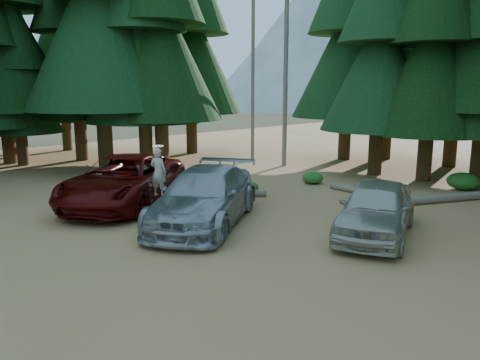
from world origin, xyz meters
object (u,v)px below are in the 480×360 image
(silver_minivan_center, at_px, (205,197))
(log_mid, at_px, (362,192))
(log_left, at_px, (218,191))
(red_pickup, at_px, (124,180))
(silver_minivan_right, at_px, (376,209))
(log_right, at_px, (431,199))
(frisbee_player, at_px, (158,172))

(silver_minivan_center, bearing_deg, log_mid, 46.54)
(log_left, height_order, log_mid, log_left)
(red_pickup, height_order, log_left, red_pickup)
(red_pickup, xyz_separation_m, log_mid, (8.55, 3.24, -0.75))
(red_pickup, xyz_separation_m, silver_minivan_center, (3.52, -1.75, -0.03))
(log_mid, bearing_deg, silver_minivan_center, -96.59)
(silver_minivan_center, xyz_separation_m, silver_minivan_right, (5.11, -0.22, -0.06))
(log_left, bearing_deg, log_right, 1.35)
(log_left, distance_m, log_mid, 5.69)
(silver_minivan_right, bearing_deg, log_right, 74.62)
(frisbee_player, height_order, log_right, frisbee_player)
(red_pickup, relative_size, frisbee_player, 3.76)
(log_right, bearing_deg, log_mid, 129.89)
(log_mid, height_order, log_right, log_right)
(silver_minivan_right, distance_m, log_right, 4.91)
(silver_minivan_right, xyz_separation_m, frisbee_player, (-6.95, 1.08, 0.62))
(log_left, relative_size, log_right, 0.80)
(silver_minivan_right, xyz_separation_m, log_left, (-5.67, 4.11, -0.66))
(log_left, bearing_deg, silver_minivan_center, -81.93)
(silver_minivan_center, distance_m, log_mid, 7.12)
(silver_minivan_right, height_order, log_left, silver_minivan_right)
(log_mid, distance_m, log_right, 2.54)
(silver_minivan_center, height_order, log_left, silver_minivan_center)
(frisbee_player, bearing_deg, silver_minivan_center, 166.34)
(silver_minivan_right, distance_m, log_left, 7.03)
(silver_minivan_center, relative_size, log_right, 1.25)
(red_pickup, bearing_deg, frisbee_player, -28.92)
(log_mid, bearing_deg, log_right, 17.68)
(silver_minivan_center, relative_size, frisbee_player, 3.48)
(frisbee_player, relative_size, log_left, 0.44)
(silver_minivan_center, height_order, silver_minivan_right, silver_minivan_center)
(red_pickup, relative_size, log_mid, 2.04)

